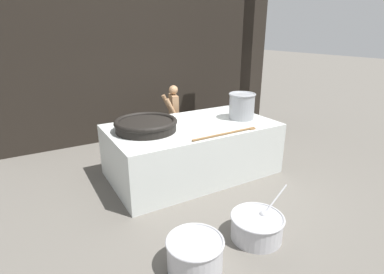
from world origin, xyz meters
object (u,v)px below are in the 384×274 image
Objects in this scene: stock_pot at (242,106)px; prep_bowl_meat at (195,253)px; giant_wok_near at (146,125)px; cook at (174,115)px; prep_bowl_vegetables at (257,226)px.

stock_pot is 0.77× the size of prep_bowl_meat.
giant_wok_near is 2.59m from prep_bowl_meat.
giant_wok_near is 2.02m from stock_pot.
cook is at bearing 66.68° from prep_bowl_meat.
cook reaches higher than prep_bowl_meat.
stock_pot is 0.56× the size of prep_bowl_vegetables.
cook reaches higher than giant_wok_near.
prep_bowl_vegetables is 1.36× the size of prep_bowl_meat.
cook reaches higher than prep_bowl_vegetables.
cook is 1.60× the size of prep_bowl_vegetables.
stock_pot is 0.35× the size of cook.
giant_wok_near is at bearing 62.06° from cook.
giant_wok_near is at bearing 105.93° from prep_bowl_vegetables.
prep_bowl_meat is at bearing -138.02° from stock_pot.
stock_pot is 2.71m from prep_bowl_vegetables.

